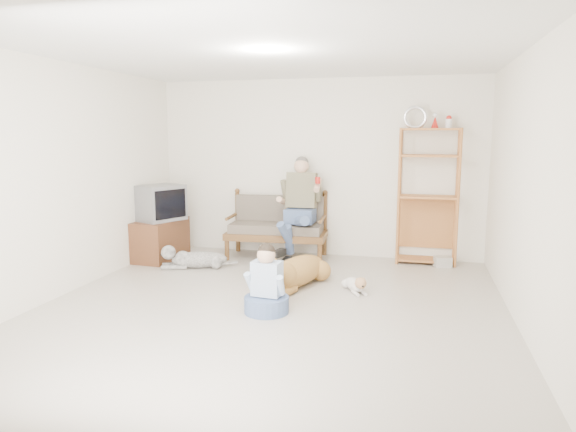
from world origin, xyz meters
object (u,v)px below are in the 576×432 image
(loveseat, at_px, (278,225))
(etagere, at_px, (428,195))
(golden_retriever, at_px, (292,272))
(tv_stand, at_px, (160,239))

(loveseat, height_order, etagere, etagere)
(loveseat, height_order, golden_retriever, loveseat)
(loveseat, distance_m, golden_retriever, 1.70)
(golden_retriever, bearing_deg, tv_stand, 175.06)
(loveseat, bearing_deg, tv_stand, -164.07)
(etagere, bearing_deg, golden_retriever, -133.65)
(golden_retriever, bearing_deg, loveseat, 129.12)
(loveseat, height_order, tv_stand, loveseat)
(loveseat, xyz_separation_m, golden_retriever, (0.60, -1.57, -0.28))
(etagere, height_order, tv_stand, etagere)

